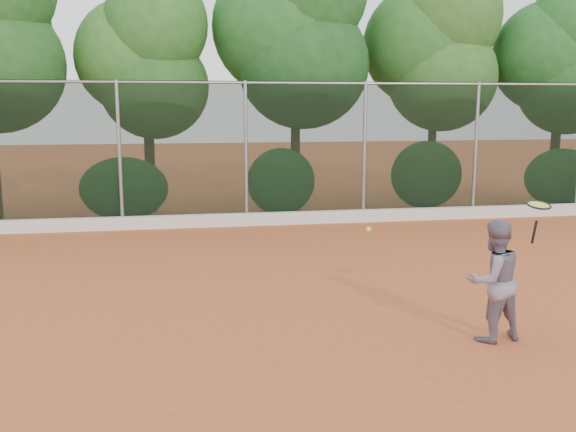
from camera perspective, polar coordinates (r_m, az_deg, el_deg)
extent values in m
plane|color=#B6562B|center=(9.28, 1.07, -8.70)|extent=(80.00, 80.00, 0.00)
cube|color=silver|center=(15.79, -3.62, -0.30)|extent=(24.00, 0.20, 0.30)
imported|color=slate|center=(8.49, 17.79, -5.49)|extent=(0.84, 0.71, 1.55)
cube|color=black|center=(15.76, -3.76, 5.55)|extent=(24.00, 0.01, 3.50)
cylinder|color=gray|center=(15.72, -3.83, 11.74)|extent=(24.00, 0.06, 0.06)
cylinder|color=gray|center=(15.73, -14.73, 5.23)|extent=(0.09, 0.09, 3.50)
cylinder|color=gray|center=(15.76, -3.76, 5.55)|extent=(0.09, 0.09, 3.50)
cylinder|color=gray|center=(16.35, 6.80, 5.66)|extent=(0.09, 0.09, 3.50)
cylinder|color=gray|center=(17.45, 16.33, 5.60)|extent=(0.09, 0.09, 3.50)
cylinder|color=#3D2917|center=(18.03, -12.16, 4.15)|extent=(0.28, 0.28, 2.40)
ellipsoid|color=#22511B|center=(17.84, -11.78, 11.19)|extent=(2.90, 2.40, 2.80)
ellipsoid|color=#2D6322|center=(18.19, -13.46, 13.62)|extent=(3.20, 2.70, 3.10)
ellipsoid|color=#255B1F|center=(17.74, -11.66, 16.38)|extent=(2.70, 2.30, 2.90)
cylinder|color=#422619|center=(17.99, 0.66, 5.32)|extent=(0.26, 0.26, 3.00)
ellipsoid|color=#265F24|center=(17.89, 1.38, 13.31)|extent=(3.60, 3.00, 3.50)
ellipsoid|color=#30762D|center=(18.18, -0.41, 16.42)|extent=(3.90, 3.20, 3.80)
cylinder|color=#3F2A18|center=(19.36, 12.61, 4.97)|extent=(0.24, 0.24, 2.70)
ellipsoid|color=#28581E|center=(19.29, 13.56, 11.91)|extent=(3.20, 2.70, 3.10)
ellipsoid|color=#21541C|center=(19.43, 11.92, 14.62)|extent=(3.50, 2.90, 3.40)
ellipsoid|color=#28551D|center=(19.37, 14.18, 16.93)|extent=(3.00, 2.50, 3.10)
cylinder|color=#3E2518|center=(20.72, 22.57, 4.49)|extent=(0.28, 0.28, 2.50)
ellipsoid|color=#2B6627|center=(20.67, 23.62, 10.66)|extent=(3.00, 2.50, 2.90)
ellipsoid|color=#2C6D29|center=(20.70, 22.12, 12.98)|extent=(3.30, 2.80, 3.20)
ellipsoid|color=#276024|center=(16.61, -14.37, 2.36)|extent=(2.20, 1.16, 1.60)
ellipsoid|color=#276627|center=(16.76, -0.61, 3.09)|extent=(1.80, 1.04, 1.76)
ellipsoid|color=#2E5F24|center=(17.83, 12.20, 3.60)|extent=(2.00, 1.10, 1.84)
ellipsoid|color=#2C6325|center=(19.70, 23.06, 3.18)|extent=(2.16, 1.12, 1.64)
cylinder|color=black|center=(8.58, 21.05, -1.33)|extent=(0.04, 0.10, 0.31)
torus|color=black|center=(8.47, 21.40, 0.92)|extent=(0.32, 0.32, 0.09)
cylinder|color=#CEE242|center=(8.47, 21.40, 0.92)|extent=(0.28, 0.27, 0.06)
sphere|color=#E2F838|center=(7.27, 7.17, -1.18)|extent=(0.06, 0.06, 0.06)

